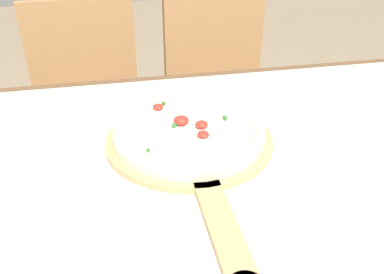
{
  "coord_description": "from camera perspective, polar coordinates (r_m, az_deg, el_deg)",
  "views": [
    {
      "loc": [
        -0.15,
        -0.58,
        1.2
      ],
      "look_at": [
        -0.01,
        0.07,
        0.8
      ],
      "focal_mm": 38.0,
      "sensor_mm": 36.0,
      "label": 1
    }
  ],
  "objects": [
    {
      "name": "dining_table",
      "position": [
        0.8,
        1.86,
        -11.16
      ],
      "size": [
        1.38,
        0.94,
        0.77
      ],
      "color": "brown",
      "rests_on": "ground_plane"
    },
    {
      "name": "towel_cloth",
      "position": [
        0.73,
        2.0,
        -4.89
      ],
      "size": [
        1.3,
        0.86,
        0.0
      ],
      "color": "silver",
      "rests_on": "dining_table"
    },
    {
      "name": "pizza_peel",
      "position": [
        0.79,
        -0.03,
        -1.44
      ],
      "size": [
        0.33,
        0.56,
        0.01
      ],
      "color": "tan",
      "rests_on": "towel_cloth"
    },
    {
      "name": "pizza",
      "position": [
        0.8,
        -0.44,
        0.77
      ],
      "size": [
        0.3,
        0.3,
        0.04
      ],
      "color": "beige",
      "rests_on": "pizza_peel"
    },
    {
      "name": "chair_left",
      "position": [
        1.53,
        -13.92,
        3.62
      ],
      "size": [
        0.44,
        0.44,
        0.9
      ],
      "rotation": [
        0.0,
        0.0,
        0.12
      ],
      "color": "#A37547",
      "rests_on": "ground_plane"
    },
    {
      "name": "chair_right",
      "position": [
        1.57,
        3.85,
        5.34
      ],
      "size": [
        0.42,
        0.42,
        0.9
      ],
      "rotation": [
        0.0,
        0.0,
        0.06
      ],
      "color": "#A37547",
      "rests_on": "ground_plane"
    }
  ]
}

